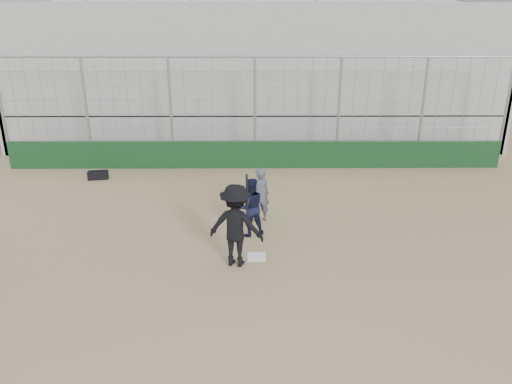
{
  "coord_description": "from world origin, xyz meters",
  "views": [
    {
      "loc": [
        -0.09,
        -10.66,
        5.75
      ],
      "look_at": [
        0.0,
        1.4,
        1.15
      ],
      "focal_mm": 35.0,
      "sensor_mm": 36.0,
      "label": 1
    }
  ],
  "objects_px": {
    "batter_at_plate": "(236,225)",
    "equipment_bag": "(98,175)",
    "umpire": "(260,197)",
    "catcher_crouched": "(250,216)"
  },
  "relations": [
    {
      "from": "batter_at_plate",
      "to": "umpire",
      "type": "xyz_separation_m",
      "value": [
        0.58,
        2.46,
        -0.29
      ]
    },
    {
      "from": "catcher_crouched",
      "to": "umpire",
      "type": "distance_m",
      "value": 0.98
    },
    {
      "from": "batter_at_plate",
      "to": "catcher_crouched",
      "type": "height_order",
      "value": "batter_at_plate"
    },
    {
      "from": "batter_at_plate",
      "to": "equipment_bag",
      "type": "relative_size",
      "value": 2.95
    },
    {
      "from": "batter_at_plate",
      "to": "equipment_bag",
      "type": "distance_m",
      "value": 7.86
    },
    {
      "from": "batter_at_plate",
      "to": "umpire",
      "type": "height_order",
      "value": "batter_at_plate"
    },
    {
      "from": "umpire",
      "to": "equipment_bag",
      "type": "height_order",
      "value": "umpire"
    },
    {
      "from": "umpire",
      "to": "catcher_crouched",
      "type": "bearing_deg",
      "value": 58.82
    },
    {
      "from": "equipment_bag",
      "to": "catcher_crouched",
      "type": "bearing_deg",
      "value": -40.37
    },
    {
      "from": "catcher_crouched",
      "to": "umpire",
      "type": "relative_size",
      "value": 0.77
    }
  ]
}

